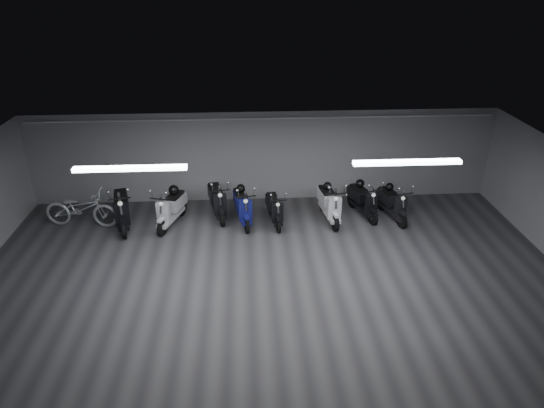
{
  "coord_description": "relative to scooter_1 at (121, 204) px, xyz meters",
  "views": [
    {
      "loc": [
        -0.54,
        -8.63,
        6.63
      ],
      "look_at": [
        0.11,
        2.5,
        1.05
      ],
      "focal_mm": 31.72,
      "sensor_mm": 36.0,
      "label": 1
    }
  ],
  "objects": [
    {
      "name": "helmet_1",
      "position": [
        6.76,
        0.51,
        0.2
      ],
      "size": [
        0.26,
        0.26,
        0.26
      ],
      "primitive_type": "sphere",
      "color": "black",
      "rests_on": "scooter_8"
    },
    {
      "name": "ceiling",
      "position": [
        4.0,
        -3.41,
        2.08
      ],
      "size": [
        14.0,
        10.0,
        0.01
      ],
      "primitive_type": "cube",
      "color": "gray",
      "rests_on": "ground"
    },
    {
      "name": "scooter_9",
      "position": [
        7.63,
        0.06,
        -0.09
      ],
      "size": [
        0.98,
        1.8,
        1.27
      ],
      "primitive_type": null,
      "rotation": [
        0.0,
        0.0,
        0.25
      ],
      "color": "black",
      "rests_on": "floor"
    },
    {
      "name": "scooter_5",
      "position": [
        4.23,
        -0.03,
        -0.13
      ],
      "size": [
        0.75,
        1.66,
        1.19
      ],
      "primitive_type": null,
      "rotation": [
        0.0,
        0.0,
        0.14
      ],
      "color": "black",
      "rests_on": "floor"
    },
    {
      "name": "scooter_8",
      "position": [
        6.83,
        0.28,
        -0.08
      ],
      "size": [
        1.08,
        1.82,
        1.29
      ],
      "primitive_type": null,
      "rotation": [
        0.0,
        0.0,
        0.31
      ],
      "color": "black",
      "rests_on": "floor"
    },
    {
      "name": "scooter_1",
      "position": [
        0.0,
        0.0,
        0.0
      ],
      "size": [
        1.08,
        2.04,
        1.45
      ],
      "primitive_type": null,
      "rotation": [
        0.0,
        0.0,
        0.23
      ],
      "color": "black",
      "rests_on": "floor"
    },
    {
      "name": "fluor_strip_left",
      "position": [
        1.0,
        -2.41,
        2.02
      ],
      "size": [
        2.4,
        0.18,
        0.08
      ],
      "primitive_type": "cube",
      "color": "white",
      "rests_on": "ceiling"
    },
    {
      "name": "back_wall",
      "position": [
        4.0,
        1.59,
        0.68
      ],
      "size": [
        14.0,
        0.01,
        2.8
      ],
      "primitive_type": "cube",
      "color": "gray",
      "rests_on": "ground"
    },
    {
      "name": "helmet_3",
      "position": [
        1.43,
        0.26,
        0.26
      ],
      "size": [
        0.29,
        0.29,
        0.29
      ],
      "primitive_type": "sphere",
      "color": "black",
      "rests_on": "scooter_2"
    },
    {
      "name": "scooter_6",
      "position": [
        5.8,
        0.05,
        -0.03
      ],
      "size": [
        0.85,
        1.92,
        1.38
      ],
      "primitive_type": null,
      "rotation": [
        0.0,
        0.0,
        0.13
      ],
      "color": "white",
      "rests_on": "floor"
    },
    {
      "name": "scooter_4",
      "position": [
        3.34,
        0.07,
        -0.05
      ],
      "size": [
        0.9,
        1.88,
        1.34
      ],
      "primitive_type": null,
      "rotation": [
        0.0,
        0.0,
        0.17
      ],
      "color": "navy",
      "rests_on": "floor"
    },
    {
      "name": "helmet_0",
      "position": [
        3.3,
        0.32,
        0.23
      ],
      "size": [
        0.25,
        0.25,
        0.25
      ],
      "primitive_type": "sphere",
      "color": "black",
      "rests_on": "scooter_4"
    },
    {
      "name": "fluor_strip_right",
      "position": [
        7.0,
        -2.41,
        2.02
      ],
      "size": [
        2.4,
        0.18,
        0.08
      ],
      "primitive_type": "cube",
      "color": "white",
      "rests_on": "ceiling"
    },
    {
      "name": "conduit",
      "position": [
        4.0,
        1.51,
        1.9
      ],
      "size": [
        13.6,
        0.05,
        0.05
      ],
      "primitive_type": "cylinder",
      "rotation": [
        0.0,
        1.57,
        0.0
      ],
      "color": "white",
      "rests_on": "back_wall"
    },
    {
      "name": "floor",
      "position": [
        4.0,
        -3.41,
        -0.73
      ],
      "size": [
        14.0,
        10.0,
        0.01
      ],
      "primitive_type": "cube",
      "color": "#38383A",
      "rests_on": "ground"
    },
    {
      "name": "helmet_2",
      "position": [
        7.57,
        0.29,
        0.18
      ],
      "size": [
        0.23,
        0.23,
        0.23
      ],
      "primitive_type": "sphere",
      "color": "black",
      "rests_on": "scooter_9"
    },
    {
      "name": "scooter_2",
      "position": [
        1.35,
        0.02,
        -0.05
      ],
      "size": [
        1.16,
        1.91,
        1.35
      ],
      "primitive_type": null,
      "rotation": [
        0.0,
        0.0,
        -0.33
      ],
      "color": "silver",
      "rests_on": "floor"
    },
    {
      "name": "helmet_4",
      "position": [
        5.77,
        0.3,
        0.25
      ],
      "size": [
        0.23,
        0.23,
        0.23
      ],
      "primitive_type": "sphere",
      "color": "black",
      "rests_on": "scooter_6"
    },
    {
      "name": "scooter_3",
      "position": [
        2.61,
        0.47,
        -0.05
      ],
      "size": [
        1.0,
        1.9,
        1.35
      ],
      "primitive_type": null,
      "rotation": [
        0.0,
        0.0,
        0.23
      ],
      "color": "black",
      "rests_on": "floor"
    },
    {
      "name": "bicycle",
      "position": [
        -1.16,
        0.14,
        -0.06
      ],
      "size": [
        2.12,
        0.99,
        1.32
      ],
      "primitive_type": "imported",
      "rotation": [
        0.0,
        0.0,
        1.43
      ],
      "color": "white",
      "rests_on": "floor"
    }
  ]
}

